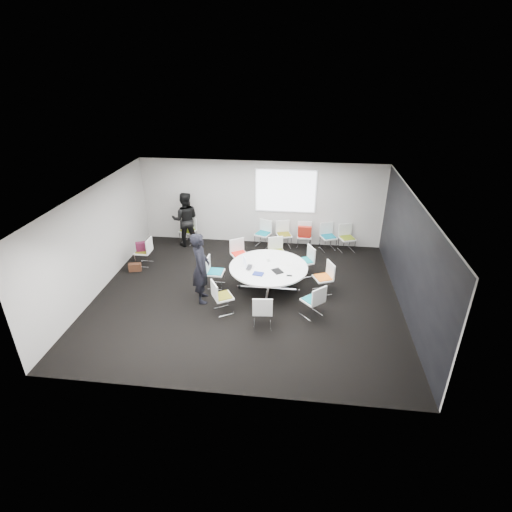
# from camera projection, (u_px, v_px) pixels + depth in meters

# --- Properties ---
(room_shell) EXTENTS (8.08, 7.08, 2.88)m
(room_shell) POSITION_uv_depth(u_px,v_px,m) (250.00, 249.00, 10.06)
(room_shell) COLOR black
(room_shell) RESTS_ON ground
(conference_table) EXTENTS (2.09, 2.09, 0.73)m
(conference_table) POSITION_uv_depth(u_px,v_px,m) (268.00, 273.00, 10.73)
(conference_table) COLOR silver
(conference_table) RESTS_ON ground
(projection_screen) EXTENTS (1.90, 0.03, 1.35)m
(projection_screen) POSITION_uv_depth(u_px,v_px,m) (286.00, 191.00, 12.86)
(projection_screen) COLOR white
(projection_screen) RESTS_ON room_shell
(chair_ring_a) EXTENTS (0.59, 0.60, 0.88)m
(chair_ring_a) POSITION_uv_depth(u_px,v_px,m) (323.00, 283.00, 10.73)
(chair_ring_a) COLOR silver
(chair_ring_a) RESTS_ON ground
(chair_ring_b) EXTENTS (0.61, 0.61, 0.88)m
(chair_ring_b) POSITION_uv_depth(u_px,v_px,m) (304.00, 266.00, 11.59)
(chair_ring_b) COLOR silver
(chair_ring_b) RESTS_ON ground
(chair_ring_c) EXTENTS (0.59, 0.58, 0.88)m
(chair_ring_c) POSITION_uv_depth(u_px,v_px,m) (277.00, 257.00, 12.11)
(chair_ring_c) COLOR silver
(chair_ring_c) RESTS_ON ground
(chair_ring_d) EXTENTS (0.63, 0.62, 0.88)m
(chair_ring_d) POSITION_uv_depth(u_px,v_px,m) (240.00, 259.00, 11.99)
(chair_ring_d) COLOR silver
(chair_ring_d) RESTS_ON ground
(chair_ring_e) EXTENTS (0.46, 0.47, 0.88)m
(chair_ring_e) POSITION_uv_depth(u_px,v_px,m) (215.00, 278.00, 11.01)
(chair_ring_e) COLOR silver
(chair_ring_e) RESTS_ON ground
(chair_ring_f) EXTENTS (0.62, 0.62, 0.88)m
(chair_ring_f) POSITION_uv_depth(u_px,v_px,m) (223.00, 302.00, 9.90)
(chair_ring_f) COLOR silver
(chair_ring_f) RESTS_ON ground
(chair_ring_g) EXTENTS (0.50, 0.49, 0.88)m
(chair_ring_g) POSITION_uv_depth(u_px,v_px,m) (262.00, 316.00, 9.37)
(chair_ring_g) COLOR silver
(chair_ring_g) RESTS_ON ground
(chair_ring_h) EXTENTS (0.64, 0.64, 0.88)m
(chair_ring_h) POSITION_uv_depth(u_px,v_px,m) (313.00, 306.00, 9.75)
(chair_ring_h) COLOR silver
(chair_ring_h) RESTS_ON ground
(chair_back_a) EXTENTS (0.60, 0.59, 0.88)m
(chair_back_a) POSITION_uv_depth(u_px,v_px,m) (263.00, 238.00, 13.37)
(chair_back_a) COLOR silver
(chair_back_a) RESTS_ON ground
(chair_back_b) EXTENTS (0.57, 0.56, 0.88)m
(chair_back_b) POSITION_uv_depth(u_px,v_px,m) (284.00, 239.00, 13.30)
(chair_back_b) COLOR silver
(chair_back_b) RESTS_ON ground
(chair_back_c) EXTENTS (0.47, 0.46, 0.88)m
(chair_back_c) POSITION_uv_depth(u_px,v_px,m) (304.00, 240.00, 13.23)
(chair_back_c) COLOR silver
(chair_back_c) RESTS_ON ground
(chair_back_d) EXTENTS (0.60, 0.59, 0.88)m
(chair_back_d) POSITION_uv_depth(u_px,v_px,m) (328.00, 242.00, 13.15)
(chair_back_d) COLOR silver
(chair_back_d) RESTS_ON ground
(chair_back_e) EXTENTS (0.59, 0.58, 0.88)m
(chair_back_e) POSITION_uv_depth(u_px,v_px,m) (346.00, 243.00, 13.05)
(chair_back_e) COLOR silver
(chair_back_e) RESTS_ON ground
(chair_spare_left) EXTENTS (0.46, 0.47, 0.88)m
(chair_spare_left) POSITION_uv_depth(u_px,v_px,m) (145.00, 257.00, 12.17)
(chair_spare_left) COLOR silver
(chair_spare_left) RESTS_ON ground
(chair_person_back) EXTENTS (0.60, 0.59, 0.88)m
(chair_person_back) POSITION_uv_depth(u_px,v_px,m) (188.00, 235.00, 13.61)
(chair_person_back) COLOR silver
(chair_person_back) RESTS_ON ground
(person_main) EXTENTS (0.59, 0.77, 1.90)m
(person_main) POSITION_uv_depth(u_px,v_px,m) (201.00, 268.00, 10.10)
(person_main) COLOR black
(person_main) RESTS_ON ground
(person_back) EXTENTS (1.01, 0.86, 1.84)m
(person_back) POSITION_uv_depth(u_px,v_px,m) (185.00, 219.00, 13.18)
(person_back) COLOR black
(person_back) RESTS_ON ground
(laptop) EXTENTS (0.22, 0.32, 0.02)m
(laptop) POSITION_uv_depth(u_px,v_px,m) (251.00, 267.00, 10.55)
(laptop) COLOR #333338
(laptop) RESTS_ON conference_table
(laptop_lid) EXTENTS (0.14, 0.28, 0.22)m
(laptop_lid) POSITION_uv_depth(u_px,v_px,m) (245.00, 261.00, 10.62)
(laptop_lid) COLOR silver
(laptop_lid) RESTS_ON conference_table
(notebook_black) EXTENTS (0.35, 0.37, 0.02)m
(notebook_black) POSITION_uv_depth(u_px,v_px,m) (277.00, 271.00, 10.38)
(notebook_black) COLOR black
(notebook_black) RESTS_ON conference_table
(tablet_folio) EXTENTS (0.29, 0.24, 0.03)m
(tablet_folio) POSITION_uv_depth(u_px,v_px,m) (258.00, 274.00, 10.25)
(tablet_folio) COLOR navy
(tablet_folio) RESTS_ON conference_table
(papers_right) EXTENTS (0.34, 0.26, 0.00)m
(papers_right) POSITION_uv_depth(u_px,v_px,m) (287.00, 263.00, 10.80)
(papers_right) COLOR white
(papers_right) RESTS_ON conference_table
(papers_front) EXTENTS (0.32, 0.24, 0.00)m
(papers_front) POSITION_uv_depth(u_px,v_px,m) (295.00, 267.00, 10.58)
(papers_front) COLOR silver
(papers_front) RESTS_ON conference_table
(cup) EXTENTS (0.08, 0.08, 0.09)m
(cup) POSITION_uv_depth(u_px,v_px,m) (269.00, 260.00, 10.88)
(cup) COLOR white
(cup) RESTS_ON conference_table
(phone) EXTENTS (0.14, 0.07, 0.01)m
(phone) POSITION_uv_depth(u_px,v_px,m) (289.00, 276.00, 10.18)
(phone) COLOR black
(phone) RESTS_ON conference_table
(maroon_bag) EXTENTS (0.42, 0.28, 0.28)m
(maroon_bag) POSITION_uv_depth(u_px,v_px,m) (143.00, 246.00, 12.02)
(maroon_bag) COLOR #51152C
(maroon_bag) RESTS_ON chair_spare_left
(brown_bag) EXTENTS (0.39, 0.25, 0.24)m
(brown_bag) POSITION_uv_depth(u_px,v_px,m) (135.00, 267.00, 11.88)
(brown_bag) COLOR #422315
(brown_bag) RESTS_ON ground
(red_jacket) EXTENTS (0.45, 0.17, 0.36)m
(red_jacket) POSITION_uv_depth(u_px,v_px,m) (305.00, 231.00, 12.84)
(red_jacket) COLOR #A12113
(red_jacket) RESTS_ON chair_back_c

